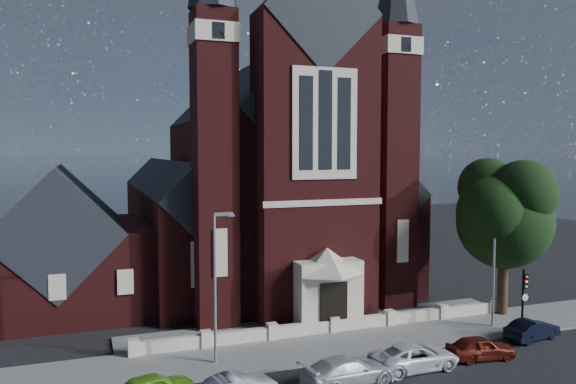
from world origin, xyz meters
The scene contains 14 objects.
ground centered at (0.00, 15.00, 0.00)m, with size 120.00×120.00×0.00m, color black.
pavement_strip centered at (0.00, 4.50, 0.00)m, with size 60.00×5.00×0.12m, color slate.
forecourt_paving centered at (0.00, 8.50, 0.00)m, with size 26.00×3.00×0.14m, color slate.
forecourt_wall centered at (0.00, 6.50, 0.00)m, with size 24.00×0.40×0.90m, color beige.
church centered at (0.00, 22.94, 8.19)m, with size 20.01×34.90×29.20m.
parish_hall centered at (-16.00, 18.00, 4.01)m, with size 12.00×12.20×10.24m.
street_tree centered at (12.60, 5.71, 6.96)m, with size 6.40×6.60×10.70m.
street_lamp_left centered at (-7.91, 4.00, 4.60)m, with size 1.16×0.22×8.09m.
street_lamp_right centered at (10.09, 4.00, 4.60)m, with size 1.16×0.22×8.09m.
traffic_signal centered at (11.00, 2.43, 2.58)m, with size 0.28×0.42×4.00m.
car_silver_b centered at (-2.57, -0.78, 0.70)m, with size 1.95×4.80×1.39m, color silver.
car_white_suv centered at (1.58, -0.14, 0.66)m, with size 2.19×4.75×1.32m, color white.
car_dark_red centered at (5.68, -0.20, 0.64)m, with size 1.51×3.75×1.28m, color #5F1910.
car_navy centered at (10.68, 1.33, 0.61)m, with size 1.30×3.72×1.23m, color black.
Camera 1 is at (-14.32, -24.50, 11.33)m, focal length 35.00 mm.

